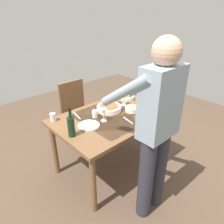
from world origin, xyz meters
TOP-DOWN VIEW (x-y plane):
  - ground_plane at (0.00, 0.00)m, footprint 6.00×6.00m
  - dining_table at (0.00, 0.00)m, footprint 1.31×0.89m
  - chair_near at (-0.04, -0.82)m, footprint 0.40×0.40m
  - person_server at (0.14, 0.70)m, footprint 0.42×0.61m
  - wine_bottle at (0.57, 0.04)m, footprint 0.07×0.07m
  - wine_glass_left at (-0.31, -0.12)m, footprint 0.07×0.07m
  - wine_glass_right at (0.15, 0.03)m, footprint 0.07×0.07m
  - water_cup_near_left at (0.16, -0.11)m, footprint 0.07×0.07m
  - water_cup_near_right at (0.56, -0.35)m, footprint 0.06×0.06m
  - water_cup_far_left at (-0.56, -0.02)m, footprint 0.07×0.07m
  - serving_bowl_pasta at (-0.07, -0.13)m, footprint 0.30×0.30m
  - side_bowl_salad at (-0.48, -0.21)m, footprint 0.18×0.18m
  - side_bowl_bread at (-0.26, 0.07)m, footprint 0.16×0.16m
  - dinner_plate_near at (0.34, -0.00)m, footprint 0.23×0.23m
  - dinner_plate_far at (-0.43, 0.28)m, footprint 0.23×0.23m
  - table_knife at (0.30, -0.28)m, footprint 0.05×0.20m
  - table_fork at (-0.05, 0.20)m, footprint 0.05×0.18m

SIDE VIEW (x-z plane):
  - ground_plane at x=0.00m, z-range 0.00..0.00m
  - chair_near at x=-0.04m, z-range 0.07..0.98m
  - dining_table at x=0.00m, z-range 0.29..1.02m
  - table_knife at x=0.30m, z-range 0.73..0.74m
  - table_fork at x=-0.05m, z-range 0.73..0.74m
  - dinner_plate_near at x=0.34m, z-range 0.73..0.75m
  - dinner_plate_far at x=-0.43m, z-range 0.73..0.75m
  - serving_bowl_pasta at x=-0.07m, z-range 0.73..0.80m
  - side_bowl_bread at x=-0.26m, z-range 0.73..0.80m
  - side_bowl_salad at x=-0.48m, z-range 0.73..0.80m
  - water_cup_near_left at x=0.16m, z-range 0.73..0.82m
  - water_cup_far_left at x=-0.56m, z-range 0.73..0.82m
  - water_cup_near_right at x=0.56m, z-range 0.73..0.82m
  - wine_glass_left at x=-0.31m, z-range 0.76..0.91m
  - wine_glass_right at x=0.15m, z-range 0.76..0.91m
  - wine_bottle at x=0.57m, z-range 0.70..0.99m
  - person_server at x=0.14m, z-range 0.12..1.81m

